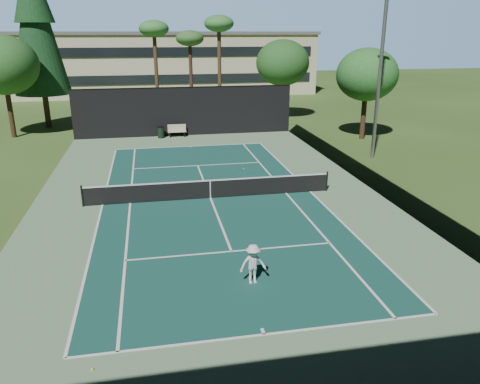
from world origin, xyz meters
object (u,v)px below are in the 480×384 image
object	(u,v)px
tennis_ball_d	(154,187)
tennis_ball_b	(177,185)
player	(253,264)
park_bench	(177,130)
tennis_ball_c	(244,169)
tennis_ball_a	(92,369)
tennis_net	(210,188)
trash_bin	(161,132)

from	to	relation	value
tennis_ball_d	tennis_ball_b	bearing A→B (deg)	1.73
player	park_bench	distance (m)	24.53
player	tennis_ball_c	bearing A→B (deg)	77.81
player	tennis_ball_a	world-z (taller)	player
player	tennis_ball_c	distance (m)	14.22
tennis_net	tennis_ball_c	xyz separation A→B (m)	(2.79, 5.07, -0.52)
tennis_ball_c	tennis_ball_d	distance (m)	6.25
tennis_ball_c	trash_bin	xyz separation A→B (m)	(-4.85, 10.27, 0.44)
trash_bin	tennis_ball_a	bearing A→B (deg)	-95.43
tennis_ball_b	park_bench	world-z (taller)	park_bench
player	park_bench	size ratio (longest dim) A/B	0.97
tennis_ball_a	tennis_ball_b	world-z (taller)	same
tennis_ball_b	trash_bin	size ratio (longest dim) A/B	0.08
park_bench	tennis_net	bearing A→B (deg)	-87.29
tennis_ball_c	tennis_ball_a	bearing A→B (deg)	-113.12
tennis_net	player	distance (m)	8.92
player	tennis_ball_a	size ratio (longest dim) A/B	20.16
tennis_ball_a	park_bench	world-z (taller)	park_bench
tennis_ball_d	tennis_ball_a	bearing A→B (deg)	-96.94
player	tennis_ball_d	distance (m)	11.83
tennis_ball_b	park_bench	xyz separation A→B (m)	(0.83, 13.09, 0.51)
tennis_net	tennis_ball_a	size ratio (longest dim) A/B	179.62
tennis_ball_b	trash_bin	world-z (taller)	trash_bin
tennis_ball_a	trash_bin	world-z (taller)	trash_bin
tennis_net	park_bench	bearing A→B (deg)	92.71
player	tennis_ball_b	size ratio (longest dim) A/B	20.01
tennis_net	trash_bin	bearing A→B (deg)	97.65
tennis_net	tennis_ball_b	size ratio (longest dim) A/B	178.25
tennis_ball_a	park_bench	xyz separation A→B (m)	(3.97, 28.08, 0.51)
tennis_net	park_bench	xyz separation A→B (m)	(-0.74, 15.59, -0.01)
tennis_net	tennis_ball_a	bearing A→B (deg)	-110.65
player	trash_bin	xyz separation A→B (m)	(-2.38, 24.26, -0.25)
tennis_net	park_bench	distance (m)	15.60
trash_bin	park_bench	bearing A→B (deg)	10.35
tennis_net	player	size ratio (longest dim) A/B	8.91
tennis_ball_b	trash_bin	xyz separation A→B (m)	(-0.50, 12.85, 0.44)
tennis_ball_c	trash_bin	world-z (taller)	trash_bin
tennis_ball_d	trash_bin	distance (m)	12.92
tennis_net	tennis_ball_c	world-z (taller)	tennis_net
tennis_ball_b	tennis_ball_c	xyz separation A→B (m)	(4.36, 2.58, 0.00)
tennis_ball_b	tennis_ball_c	world-z (taller)	tennis_ball_c
tennis_ball_c	trash_bin	distance (m)	11.37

